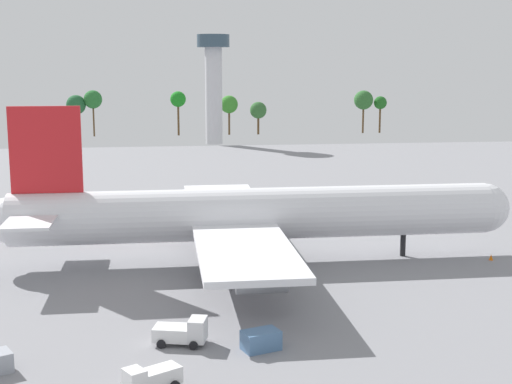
% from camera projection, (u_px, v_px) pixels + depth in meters
% --- Properties ---
extents(ground_plane, '(262.21, 262.21, 0.00)m').
position_uv_depth(ground_plane, '(256.00, 261.00, 91.97)').
color(ground_plane, gray).
extents(cargo_airplane, '(65.55, 52.26, 19.58)m').
position_uv_depth(cargo_airplane, '(254.00, 215.00, 90.90)').
color(cargo_airplane, silver).
rests_on(cargo_airplane, ground_plane).
extents(catering_truck, '(5.02, 3.47, 2.41)m').
position_uv_depth(catering_truck, '(183.00, 332.00, 64.54)').
color(catering_truck, silver).
rests_on(catering_truck, ground_plane).
extents(cargo_loader, '(5.25, 4.00, 1.98)m').
position_uv_depth(cargo_loader, '(124.00, 209.00, 119.63)').
color(cargo_loader, '#333338').
rests_on(cargo_loader, ground_plane).
extents(pushback_tractor, '(4.65, 3.71, 2.19)m').
position_uv_depth(pushback_tractor, '(151.00, 378.00, 55.06)').
color(pushback_tractor, white).
rests_on(pushback_tractor, ground_plane).
extents(cargo_container_fore, '(3.65, 2.94, 1.72)m').
position_uv_depth(cargo_container_fore, '(261.00, 340.00, 63.34)').
color(cargo_container_fore, '#4C729E').
rests_on(cargo_container_fore, ground_plane).
extents(safety_cone_nose, '(0.52, 0.52, 0.74)m').
position_uv_depth(safety_cone_nose, '(491.00, 257.00, 92.29)').
color(safety_cone_nose, orange).
rests_on(safety_cone_nose, ground_plane).
extents(control_tower, '(9.85, 9.85, 33.10)m').
position_uv_depth(control_tower, '(214.00, 79.00, 222.46)').
color(control_tower, silver).
rests_on(control_tower, ground_plane).
extents(tree_line_backdrop, '(111.24, 6.75, 15.61)m').
position_uv_depth(tree_line_backdrop, '(217.00, 103.00, 252.09)').
color(tree_line_backdrop, '#51381E').
rests_on(tree_line_backdrop, ground_plane).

